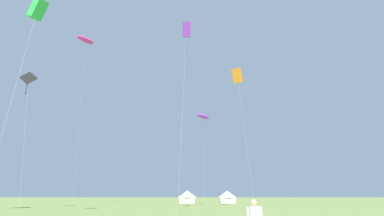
% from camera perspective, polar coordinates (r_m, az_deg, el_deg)
% --- Properties ---
extents(kite_purple_parafoil, '(3.14, 4.12, 16.11)m').
position_cam_1_polar(kite_purple_parafoil, '(50.55, 2.28, -1.73)').
color(kite_purple_parafoil, purple).
rests_on(kite_purple_parafoil, ground).
extents(kite_orange_box, '(2.21, 2.09, 20.12)m').
position_cam_1_polar(kite_orange_box, '(42.26, 9.30, 6.57)').
color(kite_orange_box, orange).
rests_on(kite_orange_box, ground).
extents(kite_magenta_parafoil, '(4.13, 4.27, 37.35)m').
position_cam_1_polar(kite_magenta_parafoil, '(71.67, -21.10, 12.94)').
color(kite_magenta_parafoil, '#E02DA3').
rests_on(kite_magenta_parafoil, ground).
extents(kite_black_diamond, '(3.50, 1.29, 17.72)m').
position_cam_1_polar(kite_black_diamond, '(42.60, -30.66, 5.04)').
color(kite_black_diamond, black).
rests_on(kite_black_diamond, ground).
extents(kite_green_box, '(1.86, 2.59, 19.32)m').
position_cam_1_polar(kite_green_box, '(30.64, -29.22, 17.33)').
color(kite_green_box, green).
rests_on(kite_green_box, ground).
extents(kite_purple_box, '(1.24, 2.20, 21.95)m').
position_cam_1_polar(kite_purple_box, '(34.74, -1.12, 15.80)').
color(kite_purple_box, purple).
rests_on(kite_purple_box, ground).
extents(festival_tent_center, '(4.31, 4.31, 2.80)m').
position_cam_1_polar(festival_tent_center, '(67.02, -0.98, -17.71)').
color(festival_tent_center, white).
rests_on(festival_tent_center, ground).
extents(festival_tent_left, '(4.22, 4.22, 2.74)m').
position_cam_1_polar(festival_tent_left, '(67.41, 7.28, -17.60)').
color(festival_tent_left, white).
rests_on(festival_tent_left, ground).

